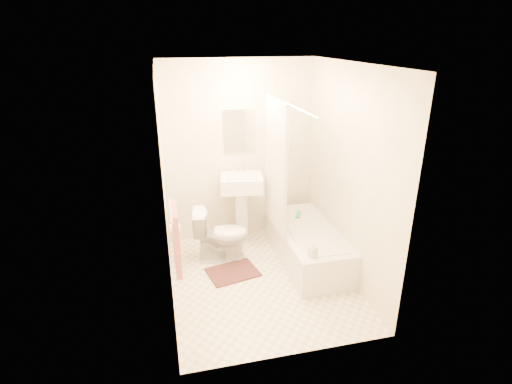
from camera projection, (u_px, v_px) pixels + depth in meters
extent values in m
plane|color=beige|center=(261.00, 279.00, 4.64)|extent=(2.40, 2.40, 0.00)
plane|color=white|center=(262.00, 64.00, 3.76)|extent=(2.40, 2.40, 0.00)
cube|color=beige|center=(239.00, 152.00, 5.29)|extent=(2.00, 0.02, 2.40)
cube|color=beige|center=(165.00, 191.00, 3.99)|extent=(0.02, 2.40, 2.40)
cube|color=beige|center=(349.00, 176.00, 4.42)|extent=(0.02, 2.40, 2.40)
cube|color=white|center=(239.00, 130.00, 5.16)|extent=(0.40, 0.03, 0.55)
cylinder|color=silver|center=(288.00, 104.00, 4.06)|extent=(0.03, 1.70, 0.03)
cube|color=silver|center=(276.00, 165.00, 4.71)|extent=(0.04, 0.80, 1.55)
cylinder|color=silver|center=(170.00, 209.00, 3.80)|extent=(0.02, 0.60, 0.02)
cube|color=#CC7266|center=(176.00, 239.00, 3.93)|extent=(0.06, 0.45, 0.66)
cylinder|color=white|center=(175.00, 230.00, 4.29)|extent=(0.11, 0.12, 0.12)
imported|color=white|center=(221.00, 235.00, 4.96)|extent=(0.73, 0.47, 0.67)
cube|color=#47231C|center=(233.00, 272.00, 4.77)|extent=(0.66, 0.55, 0.02)
imported|color=silver|center=(313.00, 250.00, 4.25)|extent=(0.10, 0.11, 0.18)
cube|color=#2EB95B|center=(298.00, 215.00, 5.24)|extent=(0.13, 0.20, 0.04)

